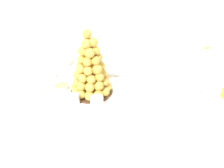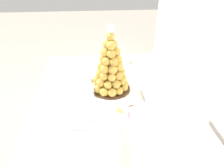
% 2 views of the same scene
% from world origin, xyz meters
% --- Properties ---
extents(buffet_table, '(1.68, 0.86, 0.75)m').
position_xyz_m(buffet_table, '(0.00, 0.00, 0.67)').
color(buffet_table, brown).
rests_on(buffet_table, ground_plane).
extents(serving_tray, '(0.57, 0.40, 0.02)m').
position_xyz_m(serving_tray, '(-0.28, -0.02, 0.76)').
color(serving_tray, white).
rests_on(serving_tray, buffet_table).
extents(croquembouche, '(0.22, 0.22, 0.38)m').
position_xyz_m(croquembouche, '(-0.32, -0.00, 0.91)').
color(croquembouche, '#4C331E').
rests_on(croquembouche, serving_tray).
extents(dessert_cup_left, '(0.05, 0.05, 0.05)m').
position_xyz_m(dessert_cup_left, '(-0.48, -0.13, 0.78)').
color(dessert_cup_left, silver).
rests_on(dessert_cup_left, serving_tray).
extents(dessert_cup_mid_left, '(0.05, 0.05, 0.05)m').
position_xyz_m(dessert_cup_mid_left, '(-0.39, -0.11, 0.79)').
color(dessert_cup_mid_left, silver).
rests_on(dessert_cup_mid_left, serving_tray).
extents(dessert_cup_centre, '(0.06, 0.06, 0.05)m').
position_xyz_m(dessert_cup_centre, '(-0.28, -0.12, 0.78)').
color(dessert_cup_centre, silver).
rests_on(dessert_cup_centre, serving_tray).
extents(dessert_cup_mid_right, '(0.06, 0.06, 0.05)m').
position_xyz_m(dessert_cup_mid_right, '(-0.18, -0.13, 0.79)').
color(dessert_cup_mid_right, silver).
rests_on(dessert_cup_mid_right, serving_tray).
extents(dessert_cup_right, '(0.06, 0.06, 0.06)m').
position_xyz_m(dessert_cup_right, '(-0.07, -0.12, 0.79)').
color(dessert_cup_right, silver).
rests_on(dessert_cup_right, serving_tray).
extents(creme_brulee_ramekin, '(0.08, 0.08, 0.02)m').
position_xyz_m(creme_brulee_ramekin, '(-0.48, 0.02, 0.78)').
color(creme_brulee_ramekin, white).
rests_on(creme_brulee_ramekin, serving_tray).
extents(macaron_goblet, '(0.13, 0.13, 0.28)m').
position_xyz_m(macaron_goblet, '(0.22, 0.01, 0.93)').
color(macaron_goblet, white).
rests_on(macaron_goblet, buffet_table).
extents(wine_glass, '(0.07, 0.07, 0.16)m').
position_xyz_m(wine_glass, '(-0.46, 0.15, 0.87)').
color(wine_glass, silver).
rests_on(wine_glass, buffet_table).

